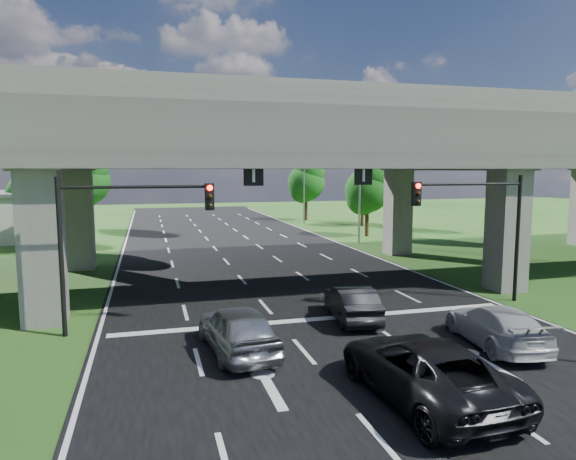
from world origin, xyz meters
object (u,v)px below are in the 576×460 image
signal_left (121,225)px  streetlight_far (356,174)px  car_dark (352,303)px  car_trailing (424,369)px  car_white (496,326)px  signal_right (479,215)px  car_silver (238,329)px  streetlight_beyond (301,173)px

signal_left → streetlight_far: streetlight_far is taller
streetlight_far → car_dark: 23.37m
streetlight_far → car_trailing: 30.46m
car_white → car_trailing: (-4.70, -3.19, 0.12)m
signal_right → signal_left: (-15.65, 0.00, 0.00)m
car_white → car_silver: bearing=-2.7°
signal_right → car_trailing: bearing=-132.1°
signal_left → car_white: size_ratio=1.22×
car_trailing → car_dark: bearing=-100.0°
signal_right → car_silver: size_ratio=1.23×
car_white → car_dark: bearing=-40.2°
signal_right → streetlight_beyond: size_ratio=0.60×
car_trailing → car_white: bearing=-148.8°
car_dark → car_trailing: size_ratio=0.72×
car_dark → car_trailing: (-0.93, -7.40, 0.12)m
signal_right → signal_left: same height
streetlight_far → car_trailing: size_ratio=1.65×
car_dark → signal_right: bearing=-164.1°
car_silver → car_dark: (5.21, 2.52, -0.11)m
signal_left → streetlight_far: bearing=48.2°
signal_left → car_white: (12.81, -5.15, -3.44)m
signal_left → car_white: bearing=-21.9°
car_silver → car_white: car_silver is taller
signal_right → streetlight_far: bearing=83.5°
streetlight_beyond → car_white: size_ratio=2.03×
signal_left → streetlight_far: 26.95m
streetlight_beyond → car_trailing: size_ratio=1.65×
car_dark → car_trailing: car_trailing is taller
car_silver → signal_left: bearing=-48.2°
streetlight_far → car_trailing: streetlight_far is taller
streetlight_far → car_silver: streetlight_far is taller
car_white → car_trailing: car_trailing is taller
car_silver → car_trailing: 6.49m
streetlight_far → car_silver: size_ratio=2.05×
car_dark → car_white: (3.78, -4.21, -0.00)m
car_silver → car_dark: 5.79m
car_silver → car_trailing: (4.29, -4.88, 0.01)m
signal_right → streetlight_far: streetlight_far is taller
signal_left → car_dark: (9.03, -0.94, -3.44)m
signal_left → streetlight_beyond: streetlight_beyond is taller
signal_right → car_silver: bearing=-163.7°
streetlight_beyond → car_silver: size_ratio=2.05×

